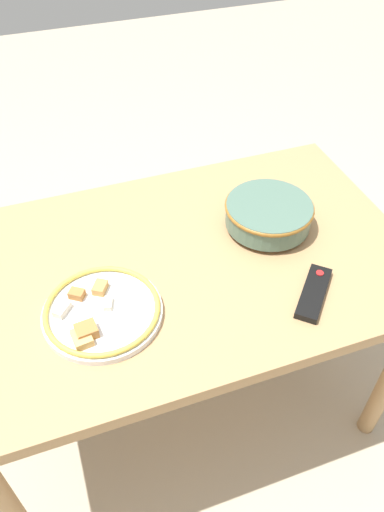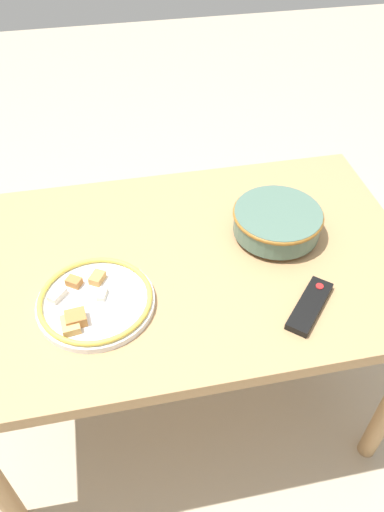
{
  "view_description": "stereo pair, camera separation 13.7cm",
  "coord_description": "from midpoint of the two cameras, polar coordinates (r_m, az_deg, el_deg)",
  "views": [
    {
      "loc": [
        0.3,
        0.96,
        1.76
      ],
      "look_at": [
        -0.03,
        0.04,
        0.8
      ],
      "focal_mm": 35.0,
      "sensor_mm": 36.0,
      "label": 1
    },
    {
      "loc": [
        0.17,
        1.0,
        1.76
      ],
      "look_at": [
        -0.03,
        0.04,
        0.8
      ],
      "focal_mm": 35.0,
      "sensor_mm": 36.0,
      "label": 2
    }
  ],
  "objects": [
    {
      "name": "tv_remote",
      "position": [
        1.35,
        16.19,
        -5.63
      ],
      "size": [
        0.17,
        0.18,
        0.02
      ],
      "rotation": [
        0.0,
        0.0,
        2.41
      ],
      "color": "black",
      "rests_on": "dining_table"
    },
    {
      "name": "food_plate",
      "position": [
        1.31,
        -8.17,
        -5.29
      ],
      "size": [
        0.31,
        0.31,
        0.05
      ],
      "color": "white",
      "rests_on": "dining_table"
    },
    {
      "name": "ground_plane",
      "position": [
        2.03,
        1.04,
        -15.67
      ],
      "size": [
        8.0,
        8.0,
        0.0
      ],
      "primitive_type": "plane",
      "color": "#B7A88E"
    },
    {
      "name": "dining_table",
      "position": [
        1.49,
        1.36,
        -2.92
      ],
      "size": [
        1.35,
        0.83,
        0.75
      ],
      "color": "tan",
      "rests_on": "ground_plane"
    },
    {
      "name": "noodle_bowl",
      "position": [
        1.5,
        12.31,
        3.79
      ],
      "size": [
        0.26,
        0.26,
        0.09
      ],
      "color": "#4C6B5B",
      "rests_on": "dining_table"
    }
  ]
}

